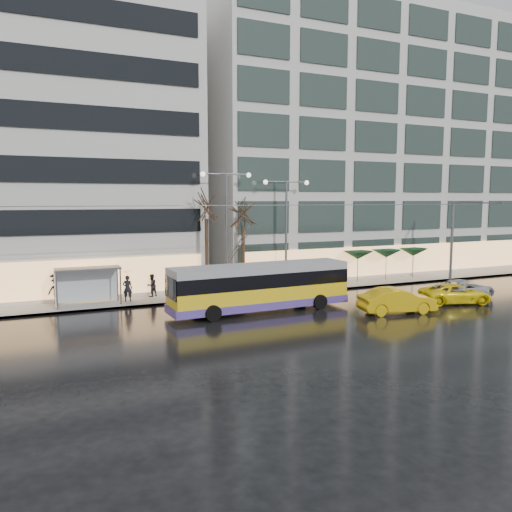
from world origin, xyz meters
TOP-DOWN VIEW (x-y plane):
  - ground at (0.00, 0.00)m, footprint 140.00×140.00m
  - sidewalk at (2.00, 14.00)m, footprint 80.00×10.00m
  - kerb at (2.00, 9.05)m, footprint 80.00×0.10m
  - building_right at (19.00, 19.00)m, footprint 32.00×14.00m
  - trolleybus at (2.02, 4.68)m, footprint 12.01×4.78m
  - catenary at (1.00, 7.94)m, footprint 42.24×5.12m
  - bus_shelter at (-8.38, 10.69)m, footprint 4.20×1.60m
  - street_lamp_near at (2.00, 10.80)m, footprint 3.96×0.36m
  - street_lamp_far at (7.00, 10.80)m, footprint 3.96×0.36m
  - tree_a at (0.50, 11.00)m, footprint 3.20×3.20m
  - tree_b at (3.50, 11.20)m, footprint 3.20×3.20m
  - parasol_a at (14.00, 11.00)m, footprint 2.50×2.50m
  - parasol_b at (17.00, 11.00)m, footprint 2.50×2.50m
  - parasol_c at (20.00, 11.00)m, footprint 2.50×2.50m
  - taxi_b at (9.72, 0.69)m, footprint 5.10×2.59m
  - taxi_c at (15.45, 1.45)m, footprint 5.29×3.62m
  - sedan_silver at (17.06, 2.32)m, footprint 5.38×2.99m
  - pedestrian_a at (-5.42, 10.60)m, footprint 1.22×1.23m
  - pedestrian_b at (-3.53, 11.60)m, footprint 1.00×0.91m
  - pedestrian_c at (-9.94, 11.64)m, footprint 1.36×1.08m

SIDE VIEW (x-z plane):
  - ground at x=0.00m, z-range 0.00..0.00m
  - sidewalk at x=2.00m, z-range 0.00..0.15m
  - kerb at x=2.00m, z-range 0.00..0.15m
  - taxi_c at x=15.45m, z-range 0.00..1.35m
  - sedan_silver at x=17.06m, z-range 0.00..1.42m
  - taxi_b at x=9.72m, z-range 0.00..1.60m
  - pedestrian_b at x=-3.53m, z-range 0.15..1.80m
  - pedestrian_c at x=-9.94m, z-range 0.22..2.33m
  - trolleybus at x=2.02m, z-range -1.27..4.26m
  - pedestrian_a at x=-5.42m, z-range 0.48..2.67m
  - bus_shelter at x=-8.38m, z-range 0.71..3.22m
  - parasol_a at x=14.00m, z-range 1.12..3.77m
  - parasol_b at x=17.00m, z-range 1.12..3.77m
  - parasol_c at x=20.00m, z-range 1.12..3.77m
  - catenary at x=1.00m, z-range 0.75..7.75m
  - street_lamp_far at x=7.00m, z-range 1.45..9.98m
  - street_lamp_near at x=2.00m, z-range 1.48..10.51m
  - tree_b at x=3.50m, z-range 2.55..10.25m
  - tree_a at x=0.50m, z-range 2.89..11.29m
  - building_right at x=19.00m, z-range 0.15..25.15m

